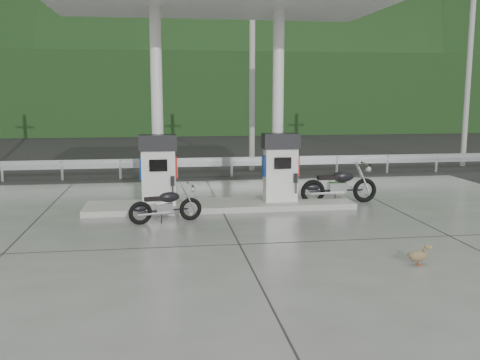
{
  "coord_description": "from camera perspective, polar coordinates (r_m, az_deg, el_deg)",
  "views": [
    {
      "loc": [
        -1.46,
        -11.23,
        2.99
      ],
      "look_at": [
        0.3,
        1.0,
        1.0
      ],
      "focal_mm": 40.0,
      "sensor_mm": 36.0,
      "label": 1
    }
  ],
  "objects": [
    {
      "name": "forecourt_apron",
      "position": [
        11.71,
        -0.76,
        -5.59
      ],
      "size": [
        18.0,
        14.0,
        0.02
      ],
      "primitive_type": "cube",
      "color": "slate",
      "rests_on": "ground"
    },
    {
      "name": "pump_island",
      "position": [
        14.11,
        -2.08,
        -2.7
      ],
      "size": [
        7.0,
        1.4,
        0.15
      ],
      "primitive_type": "cube",
      "color": "gray",
      "rests_on": "forecourt_apron"
    },
    {
      "name": "duck",
      "position": [
        9.96,
        18.47,
        -7.75
      ],
      "size": [
        0.44,
        0.18,
        0.31
      ],
      "primitive_type": null,
      "rotation": [
        0.0,
        0.0,
        0.15
      ],
      "color": "brown",
      "rests_on": "forecourt_apron"
    },
    {
      "name": "gas_pump_left",
      "position": [
        13.87,
        -8.69,
        1.08
      ],
      "size": [
        0.95,
        0.55,
        1.8
      ],
      "primitive_type": null,
      "color": "silver",
      "rests_on": "pump_island"
    },
    {
      "name": "tree_band",
      "position": [
        41.26,
        -6.25,
        9.12
      ],
      "size": [
        80.0,
        6.0,
        6.0
      ],
      "primitive_type": "cube",
      "color": "black",
      "rests_on": "ground"
    },
    {
      "name": "utility_pole_c",
      "position": [
        24.21,
        23.23,
        10.82
      ],
      "size": [
        0.22,
        0.22,
        8.0
      ],
      "primitive_type": "cylinder",
      "color": "gray",
      "rests_on": "ground"
    },
    {
      "name": "ground",
      "position": [
        11.71,
        -0.76,
        -5.64
      ],
      "size": [
        160.0,
        160.0,
        0.0
      ],
      "primitive_type": "plane",
      "color": "black",
      "rests_on": "ground"
    },
    {
      "name": "motorcycle_left",
      "position": [
        12.61,
        -7.92,
        -2.77
      ],
      "size": [
        1.7,
        0.87,
        0.77
      ],
      "primitive_type": null,
      "rotation": [
        0.0,
        0.0,
        0.23
      ],
      "color": "black",
      "rests_on": "forecourt_apron"
    },
    {
      "name": "road",
      "position": [
        22.97,
        -4.48,
        1.65
      ],
      "size": [
        60.0,
        7.0,
        0.01
      ],
      "primitive_type": "cube",
      "color": "black",
      "rests_on": "ground"
    },
    {
      "name": "gas_pump_right",
      "position": [
        14.2,
        4.33,
        1.35
      ],
      "size": [
        0.95,
        0.55,
        1.8
      ],
      "primitive_type": null,
      "color": "silver",
      "rests_on": "pump_island"
    },
    {
      "name": "guardrail",
      "position": [
        19.42,
        -3.83,
        2.39
      ],
      "size": [
        26.0,
        0.16,
        1.42
      ],
      "primitive_type": null,
      "color": "#A7ABAF",
      "rests_on": "ground"
    },
    {
      "name": "forested_hills",
      "position": [
        71.31,
        -7.07,
        6.69
      ],
      "size": [
        100.0,
        40.0,
        140.0
      ],
      "primitive_type": null,
      "color": "black",
      "rests_on": "ground"
    },
    {
      "name": "canopy_column_right",
      "position": [
        14.46,
        4.07,
        7.86
      ],
      "size": [
        0.3,
        0.3,
        5.0
      ],
      "primitive_type": "cylinder",
      "color": "silver",
      "rests_on": "pump_island"
    },
    {
      "name": "canopy_column_left",
      "position": [
        14.14,
        -8.84,
        7.75
      ],
      "size": [
        0.3,
        0.3,
        5.0
      ],
      "primitive_type": "cylinder",
      "color": "silver",
      "rests_on": "pump_island"
    },
    {
      "name": "motorcycle_right",
      "position": [
        14.93,
        10.52,
        -0.61
      ],
      "size": [
        2.03,
        0.67,
        0.96
      ],
      "primitive_type": null,
      "rotation": [
        0.0,
        0.0,
        0.02
      ],
      "color": "black",
      "rests_on": "forecourt_apron"
    },
    {
      "name": "utility_pole_b",
      "position": [
        21.04,
        1.31,
        11.9
      ],
      "size": [
        0.22,
        0.22,
        8.0
      ],
      "primitive_type": "cylinder",
      "color": "gray",
      "rests_on": "ground"
    }
  ]
}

